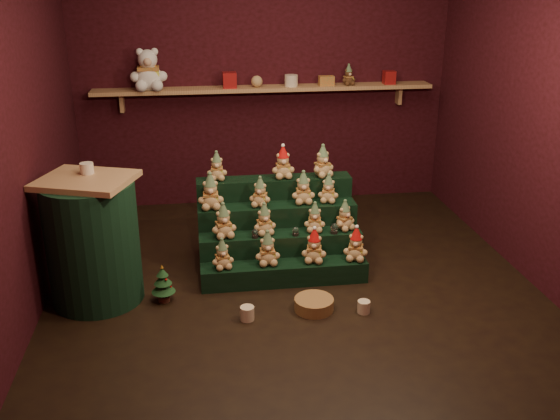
{
  "coord_description": "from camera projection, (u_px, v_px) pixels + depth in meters",
  "views": [
    {
      "loc": [
        -0.76,
        -4.71,
        2.47
      ],
      "look_at": [
        -0.06,
        0.25,
        0.54
      ],
      "focal_mm": 40.0,
      "sensor_mm": 36.0,
      "label": 1
    }
  ],
  "objects": [
    {
      "name": "teddy_2",
      "position": [
        314.0,
        246.0,
        5.2
      ],
      "size": [
        0.24,
        0.23,
        0.29
      ],
      "primitive_type": null,
      "rotation": [
        0.0,
        0.0,
        -0.23
      ],
      "color": "tan",
      "rests_on": "riser_tier_front"
    },
    {
      "name": "teddy_8",
      "position": [
        210.0,
        191.0,
        5.35
      ],
      "size": [
        0.22,
        0.2,
        0.31
      ],
      "primitive_type": null,
      "rotation": [
        0.0,
        0.0,
        -0.01
      ],
      "color": "tan",
      "rests_on": "riser_tier_midback"
    },
    {
      "name": "gift_tin_red_b",
      "position": [
        389.0,
        77.0,
        6.72
      ],
      "size": [
        0.12,
        0.12,
        0.14
      ],
      "primitive_type": "cube",
      "color": "#A31919",
      "rests_on": "back_shelf"
    },
    {
      "name": "teddy_12",
      "position": [
        217.0,
        166.0,
        5.53
      ],
      "size": [
        0.19,
        0.17,
        0.25
      ],
      "primitive_type": null,
      "rotation": [
        0.0,
        0.0,
        -0.03
      ],
      "color": "tan",
      "rests_on": "riser_tier_back"
    },
    {
      "name": "teddy_10",
      "position": [
        303.0,
        188.0,
        5.48
      ],
      "size": [
        0.21,
        0.19,
        0.29
      ],
      "primitive_type": null,
      "rotation": [
        0.0,
        0.0,
        -0.04
      ],
      "color": "tan",
      "rests_on": "riser_tier_midback"
    },
    {
      "name": "snow_globe_a",
      "position": [
        255.0,
        233.0,
        5.25
      ],
      "size": [
        0.06,
        0.06,
        0.08
      ],
      "color": "black",
      "rests_on": "riser_tier_midfront"
    },
    {
      "name": "teddy_3",
      "position": [
        356.0,
        244.0,
        5.23
      ],
      "size": [
        0.25,
        0.24,
        0.29
      ],
      "primitive_type": null,
      "rotation": [
        0.0,
        0.0,
        -0.31
      ],
      "color": "tan",
      "rests_on": "riser_tier_front"
    },
    {
      "name": "front_wall",
      "position": [
        361.0,
        214.0,
        2.94
      ],
      "size": [
        4.0,
        0.1,
        2.8
      ],
      "primitive_type": "cube",
      "color": "black",
      "rests_on": "ground"
    },
    {
      "name": "side_table",
      "position": [
        93.0,
        241.0,
        4.84
      ],
      "size": [
        0.82,
        0.75,
        1.02
      ],
      "rotation": [
        0.0,
        0.0,
        -0.35
      ],
      "color": "tan",
      "rests_on": "ground"
    },
    {
      "name": "teddy_4",
      "position": [
        223.0,
        221.0,
        5.23
      ],
      "size": [
        0.25,
        0.23,
        0.3
      ],
      "primitive_type": null,
      "rotation": [
        0.0,
        0.0,
        0.22
      ],
      "color": "tan",
      "rests_on": "riser_tier_midfront"
    },
    {
      "name": "teddy_6",
      "position": [
        315.0,
        217.0,
        5.36
      ],
      "size": [
        0.21,
        0.19,
        0.25
      ],
      "primitive_type": null,
      "rotation": [
        0.0,
        0.0,
        -0.17
      ],
      "color": "tan",
      "rests_on": "riser_tier_midfront"
    },
    {
      "name": "teddy_13",
      "position": [
        283.0,
        162.0,
        5.58
      ],
      "size": [
        0.21,
        0.19,
        0.29
      ],
      "primitive_type": null,
      "rotation": [
        0.0,
        0.0,
        0.02
      ],
      "color": "tan",
      "rests_on": "riser_tier_back"
    },
    {
      "name": "scarf_gift_box",
      "position": [
        326.0,
        81.0,
        6.64
      ],
      "size": [
        0.16,
        0.1,
        0.1
      ],
      "primitive_type": "cube",
      "color": "#E35B20",
      "rests_on": "back_shelf"
    },
    {
      "name": "mug_left",
      "position": [
        247.0,
        313.0,
        4.7
      ],
      "size": [
        0.11,
        0.11,
        0.11
      ],
      "primitive_type": "cylinder",
      "color": "beige",
      "rests_on": "ground"
    },
    {
      "name": "table_ornament",
      "position": [
        87.0,
        168.0,
        4.73
      ],
      "size": [
        0.1,
        0.1,
        0.08
      ],
      "primitive_type": "cylinder",
      "color": "beige",
      "rests_on": "side_table"
    },
    {
      "name": "teddy_14",
      "position": [
        323.0,
        161.0,
        5.62
      ],
      "size": [
        0.26,
        0.25,
        0.29
      ],
      "primitive_type": null,
      "rotation": [
        0.0,
        0.0,
        0.4
      ],
      "color": "tan",
      "rests_on": "riser_tier_back"
    },
    {
      "name": "mini_christmas_tree",
      "position": [
        163.0,
        284.0,
        4.93
      ],
      "size": [
        0.19,
        0.19,
        0.32
      ],
      "rotation": [
        0.0,
        0.0,
        0.12
      ],
      "color": "#482419",
      "rests_on": "ground"
    },
    {
      "name": "teddy_1",
      "position": [
        267.0,
        248.0,
        5.15
      ],
      "size": [
        0.21,
        0.19,
        0.29
      ],
      "primitive_type": null,
      "rotation": [
        0.0,
        0.0,
        0.02
      ],
      "color": "tan",
      "rests_on": "riser_tier_front"
    },
    {
      "name": "teddy_0",
      "position": [
        222.0,
        254.0,
        5.09
      ],
      "size": [
        0.21,
        0.2,
        0.25
      ],
      "primitive_type": null,
      "rotation": [
        0.0,
        0.0,
        0.21
      ],
      "color": "tan",
      "rests_on": "riser_tier_front"
    },
    {
      "name": "riser_tier_midfront",
      "position": [
        281.0,
        252.0,
        5.41
      ],
      "size": [
        1.4,
        0.22,
        0.36
      ],
      "primitive_type": "cube",
      "color": "black",
      "rests_on": "ground"
    },
    {
      "name": "teddy_7",
      "position": [
        345.0,
        215.0,
        5.39
      ],
      "size": [
        0.25,
        0.24,
        0.26
      ],
      "primitive_type": null,
      "rotation": [
        0.0,
        0.0,
        0.52
      ],
      "color": "tan",
      "rests_on": "riser_tier_midfront"
    },
    {
      "name": "right_wall",
      "position": [
        540.0,
        110.0,
        5.1
      ],
      "size": [
        0.1,
        4.0,
        2.8
      ],
      "primitive_type": "cube",
      "color": "black",
      "rests_on": "ground"
    },
    {
      "name": "mug_right",
      "position": [
        364.0,
        307.0,
        4.8
      ],
      "size": [
        0.1,
        0.1,
        0.1
      ],
      "primitive_type": "cylinder",
      "color": "beige",
      "rests_on": "ground"
    },
    {
      "name": "teddy_9",
      "position": [
        260.0,
        192.0,
        5.41
      ],
      "size": [
        0.23,
        0.22,
        0.26
      ],
      "primitive_type": null,
      "rotation": [
        0.0,
        0.0,
        -0.34
      ],
      "color": "tan",
      "rests_on": "riser_tier_midback"
    },
    {
      "name": "teddy_5",
      "position": [
        264.0,
        219.0,
        5.3
      ],
      "size": [
        0.22,
        0.21,
        0.27
      ],
      "primitive_type": null,
      "rotation": [
        0.0,
        0.0,
        0.2
      ],
      "color": "tan",
      "rests_on": "riser_tier_midfront"
    },
    {
      "name": "ground",
      "position": [
        292.0,
        279.0,
        5.34
      ],
      "size": [
        4.0,
        4.0,
        0.0
      ],
      "primitive_type": "plane",
      "color": "black",
      "rests_on": "ground"
    },
    {
      "name": "riser_tier_front",
      "position": [
        284.0,
        273.0,
        5.24
      ],
      "size": [
        1.4,
        0.22,
        0.18
      ],
      "primitive_type": "cube",
      "color": "black",
      "rests_on": "ground"
    },
    {
      "name": "snow_globe_c",
      "position": [
        334.0,
        228.0,
        5.34
      ],
      "size": [
        0.07,
        0.07,
        0.09
      ],
      "color": "black",
      "rests_on": "riser_tier_midfront"
    },
    {
      "name": "brown_bear",
      "position": [
        349.0,
        75.0,
        6.64
      ],
      "size": [
        0.18,
        0.17,
        0.21
      ],
      "primitive_type": null,
      "rotation": [
        0.0,
        0.0,
        0.24
      ],
      "color": "#4A2B18",
      "rests_on": "back_shelf"
    },
    {
      "name": "shelf_plush_ball",
      "position": [
        257.0,
        81.0,
        6.54
      ],
      "size": [
        0.12,
        0.12,
        0.12
      ],
      "primitive_type": "sphere",
      "color": "tan",
      "rests_on": "back_shelf"
    },
    {
      "name": "back_shelf",
      "position": [
        265.0,
        89.0,
        6.6
      ],
      "size": [
        3.6,
        0.26,
        0.24
      ],
      "color": "tan",
      "rests_on": "ground"
    },
    {
      "name": "snow_globe_b",
      "position": [
        296.0,
        231.0,
        5.3
      ],
      "size": [
        0.06,
        0.06,
        0.08
      ],
      "color": "black",
      "rests_on": "riser_tier_midfront"
    },
    {
      "name": "left_wall",
      "position": [
        17.0,
        127.0,
        4.57
      ],
      "size": [
        0.1,
        4.0,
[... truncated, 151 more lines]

